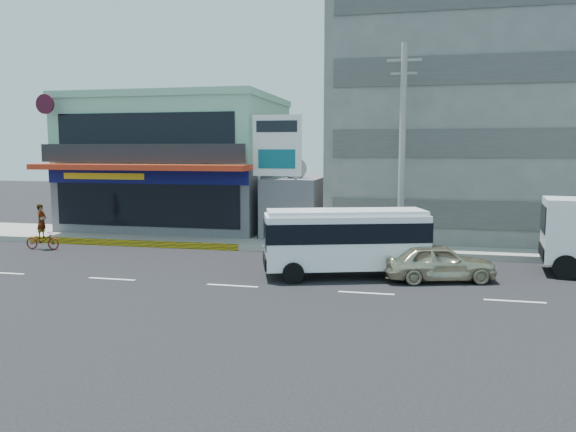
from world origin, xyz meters
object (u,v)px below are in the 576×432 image
(satellite_dish, at_px, (293,177))
(sedan, at_px, (438,262))
(minibus, at_px, (346,237))
(motorcycle_rider, at_px, (42,235))
(concrete_building, at_px, (476,117))
(billboard, at_px, (277,153))
(shop_building, at_px, (181,167))
(utility_pole_near, at_px, (402,148))

(satellite_dish, bearing_deg, sedan, -48.08)
(minibus, distance_m, sedan, 3.73)
(minibus, distance_m, motorcycle_rider, 16.16)
(satellite_dish, distance_m, motorcycle_rider, 13.53)
(concrete_building, xyz_separation_m, satellite_dish, (-10.00, -4.00, -3.42))
(satellite_dish, xyz_separation_m, billboard, (-0.50, -1.80, 1.35))
(concrete_building, bearing_deg, motorcycle_rider, -156.05)
(shop_building, height_order, utility_pole_near, utility_pole_near)
(billboard, xyz_separation_m, sedan, (8.08, -6.64, -4.19))
(shop_building, height_order, billboard, shop_building)
(concrete_building, relative_size, minibus, 2.36)
(satellite_dish, height_order, minibus, satellite_dish)
(satellite_dish, relative_size, billboard, 0.22)
(billboard, bearing_deg, utility_pole_near, -15.48)
(shop_building, xyz_separation_m, concrete_building, (18.00, 1.05, 3.00))
(minibus, bearing_deg, concrete_building, 64.29)
(shop_building, height_order, sedan, shop_building)
(concrete_building, height_order, sedan, concrete_building)
(sedan, xyz_separation_m, motorcycle_rider, (-19.51, 2.70, 0.03))
(concrete_building, relative_size, sedan, 3.69)
(satellite_dish, bearing_deg, motorcycle_rider, -154.31)
(satellite_dish, relative_size, sedan, 0.35)
(billboard, height_order, motorcycle_rider, billboard)
(shop_building, relative_size, motorcycle_rider, 5.33)
(billboard, bearing_deg, sedan, -39.42)
(shop_building, bearing_deg, concrete_building, 3.35)
(billboard, xyz_separation_m, minibus, (4.46, -6.74, -3.31))
(concrete_building, height_order, motorcycle_rider, concrete_building)
(concrete_building, height_order, billboard, concrete_building)
(billboard, bearing_deg, satellite_dish, 74.48)
(billboard, xyz_separation_m, motorcycle_rider, (-11.43, -3.94, -4.16))
(minibus, bearing_deg, sedan, 1.60)
(satellite_dish, bearing_deg, utility_pole_near, -30.96)
(billboard, bearing_deg, motorcycle_rider, -160.99)
(satellite_dish, distance_m, sedan, 11.69)
(satellite_dish, relative_size, motorcycle_rider, 0.65)
(minibus, xyz_separation_m, motorcycle_rider, (-15.89, 2.80, -0.85))
(concrete_building, distance_m, minibus, 14.93)
(shop_building, relative_size, minibus, 1.83)
(billboard, relative_size, utility_pole_near, 0.69)
(utility_pole_near, height_order, sedan, utility_pole_near)
(satellite_dish, xyz_separation_m, utility_pole_near, (6.00, -3.60, 1.57))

